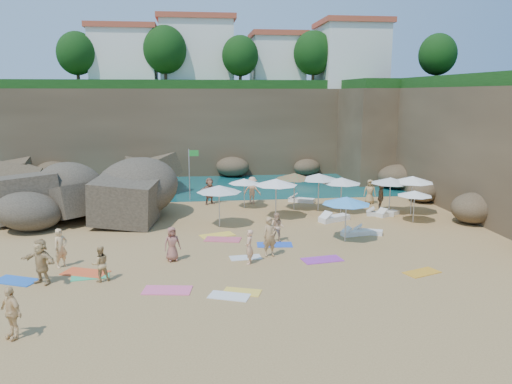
{
  "coord_description": "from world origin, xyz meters",
  "views": [
    {
      "loc": [
        -1.5,
        -25.05,
        7.63
      ],
      "look_at": [
        2.0,
        3.0,
        2.0
      ],
      "focal_mm": 35.0,
      "sensor_mm": 36.0,
      "label": 1
    }
  ],
  "objects": [
    {
      "name": "lounger_3",
      "position": [
        7.89,
        0.46,
        0.12
      ],
      "size": [
        1.65,
        1.11,
        0.24
      ],
      "primitive_type": "cube",
      "rotation": [
        0.0,
        0.0,
        -0.41
      ],
      "color": "white",
      "rests_on": "ground"
    },
    {
      "name": "clifftop_trees",
      "position": [
        4.78,
        19.52,
        11.26
      ],
      "size": [
        35.6,
        23.82,
        4.4
      ],
      "color": "#11380F",
      "rests_on": "ground"
    },
    {
      "name": "person_stand_5",
      "position": [
        -0.49,
        9.08,
        0.93
      ],
      "size": [
        1.77,
        1.21,
        1.86
      ],
      "primitive_type": "imported",
      "rotation": [
        0.0,
        0.0,
        0.46
      ],
      "color": "#AB7055",
      "rests_on": "ground"
    },
    {
      "name": "lounger_5",
      "position": [
        7.13,
        0.28,
        0.12
      ],
      "size": [
        1.65,
        0.81,
        0.25
      ],
      "primitive_type": "cube",
      "rotation": [
        0.0,
        0.0,
        0.18
      ],
      "color": "white",
      "rests_on": "ground"
    },
    {
      "name": "towel_12",
      "position": [
        -0.35,
        1.17,
        0.02
      ],
      "size": [
        2.02,
        1.47,
        0.03
      ],
      "primitive_type": "cube",
      "rotation": [
        0.0,
        0.0,
        0.34
      ],
      "color": "yellow",
      "rests_on": "ground"
    },
    {
      "name": "parasol_1",
      "position": [
        1.78,
        7.62,
        1.84
      ],
      "size": [
        2.12,
        2.12,
        2.0
      ],
      "color": "silver",
      "rests_on": "ground"
    },
    {
      "name": "parasol_6",
      "position": [
        5.0,
        6.66,
        2.27
      ],
      "size": [
        2.61,
        2.61,
        2.47
      ],
      "color": "silver",
      "rests_on": "ground"
    },
    {
      "name": "person_lie_1",
      "position": [
        -7.32,
        -9.65,
        0.21
      ],
      "size": [
        1.83,
        1.94,
        0.41
      ],
      "primitive_type": "imported",
      "rotation": [
        0.0,
        0.0,
        -0.68
      ],
      "color": "#F2C789",
      "rests_on": "ground"
    },
    {
      "name": "ground",
      "position": [
        0.0,
        0.0,
        0.0
      ],
      "size": [
        120.0,
        120.0,
        0.0
      ],
      "primitive_type": "plane",
      "color": "tan",
      "rests_on": "ground"
    },
    {
      "name": "parasol_10",
      "position": [
        6.23,
        -0.72,
        2.19
      ],
      "size": [
        2.52,
        2.52,
        2.39
      ],
      "color": "silver",
      "rests_on": "ground"
    },
    {
      "name": "towel_6",
      "position": [
        4.29,
        -3.49,
        0.02
      ],
      "size": [
        1.97,
        1.2,
        0.03
      ],
      "primitive_type": "cube",
      "rotation": [
        0.0,
        0.0,
        0.16
      ],
      "color": "purple",
      "rests_on": "ground"
    },
    {
      "name": "parasol_2",
      "position": [
        10.85,
        4.82,
        2.17
      ],
      "size": [
        2.5,
        2.5,
        2.37
      ],
      "color": "silver",
      "rests_on": "ground"
    },
    {
      "name": "person_lie_2",
      "position": [
        -2.61,
        -2.76,
        0.21
      ],
      "size": [
        1.24,
        1.74,
        0.42
      ],
      "primitive_type": "imported",
      "rotation": [
        0.0,
        0.0,
        0.33
      ],
      "color": "#A05F50",
      "rests_on": "ground"
    },
    {
      "name": "person_stand_4",
      "position": [
        10.61,
        7.81,
        0.86
      ],
      "size": [
        0.94,
        0.7,
        1.72
      ],
      "primitive_type": "imported",
      "rotation": [
        0.0,
        0.0,
        -0.32
      ],
      "color": "tan",
      "rests_on": "ground"
    },
    {
      "name": "rock_promontory",
      "position": [
        -11.0,
        16.0,
        0.0
      ],
      "size": [
        12.0,
        7.0,
        2.0
      ],
      "primitive_type": null,
      "color": "brown",
      "rests_on": "ground"
    },
    {
      "name": "parasol_11",
      "position": [
        11.43,
        2.51,
        1.79
      ],
      "size": [
        2.06,
        2.06,
        1.95
      ],
      "color": "silver",
      "rests_on": "ground"
    },
    {
      "name": "person_stand_0",
      "position": [
        -7.47,
        -2.98,
        0.88
      ],
      "size": [
        0.75,
        0.76,
        1.77
      ],
      "primitive_type": "imported",
      "rotation": [
        0.0,
        0.0,
        0.82
      ],
      "color": "#E0B175",
      "rests_on": "ground"
    },
    {
      "name": "flag_pole",
      "position": [
        -1.76,
        10.58,
        2.37
      ],
      "size": [
        0.72,
        0.07,
        3.71
      ],
      "color": "silver",
      "rests_on": "ground"
    },
    {
      "name": "towel_2",
      "position": [
        -6.28,
        -3.91,
        0.02
      ],
      "size": [
        2.16,
        1.61,
        0.03
      ],
      "primitive_type": "cube",
      "rotation": [
        0.0,
        0.0,
        -0.38
      ],
      "color": "#F65526",
      "rests_on": "ground"
    },
    {
      "name": "cliff_right",
      "position": [
        19.0,
        8.0,
        4.0
      ],
      "size": [
        8.0,
        30.0,
        8.0
      ],
      "primitive_type": "cube",
      "color": "brown",
      "rests_on": "ground"
    },
    {
      "name": "lounger_4",
      "position": [
        10.08,
        4.41,
        0.13
      ],
      "size": [
        1.75,
        0.9,
        0.26
      ],
      "primitive_type": "cube",
      "rotation": [
        0.0,
        0.0,
        -0.22
      ],
      "color": "silver",
      "rests_on": "ground"
    },
    {
      "name": "towel_9",
      "position": [
        -0.1,
        0.35,
        0.02
      ],
      "size": [
        2.06,
        1.37,
        0.03
      ],
      "primitive_type": "cube",
      "rotation": [
        0.0,
        0.0,
        -0.25
      ],
      "color": "#DD566D",
      "rests_on": "ground"
    },
    {
      "name": "cliff_corner",
      "position": [
        17.0,
        20.0,
        4.0
      ],
      "size": [
        10.0,
        12.0,
        8.0
      ],
      "primitive_type": "cube",
      "color": "brown",
      "rests_on": "ground"
    },
    {
      "name": "person_stand_6",
      "position": [
        0.87,
        -3.54,
        0.79
      ],
      "size": [
        0.48,
        0.63,
        1.58
      ],
      "primitive_type": "imported",
      "rotation": [
        0.0,
        0.0,
        4.53
      ],
      "color": "#EEAF87",
      "rests_on": "ground"
    },
    {
      "name": "towel_0",
      "position": [
        -8.93,
        -4.52,
        0.02
      ],
      "size": [
        2.03,
        1.56,
        0.03
      ],
      "primitive_type": "cube",
      "rotation": [
        0.0,
        0.0,
        -0.41
      ],
      "color": "blue",
      "rests_on": "ground"
    },
    {
      "name": "parasol_4",
      "position": [
        12.17,
        4.52,
        2.27
      ],
      "size": [
        2.62,
        2.62,
        2.47
      ],
      "color": "silver",
      "rests_on": "ground"
    },
    {
      "name": "parasol_8",
      "position": [
        7.78,
        5.28,
        2.15
      ],
      "size": [
        2.48,
        2.48,
        2.35
      ],
      "color": "silver",
      "rests_on": "ground"
    },
    {
      "name": "towel_13",
      "position": [
        0.79,
        -2.74,
        0.01
      ],
      "size": [
        1.54,
        0.88,
        0.03
      ],
      "primitive_type": "cube",
      "rotation": [
        0.0,
        0.0,
        0.1
      ],
      "color": "silver",
      "rests_on": "ground"
    },
    {
      "name": "towel_5",
      "position": [
        -0.3,
        -7.18,
        0.01
      ],
      "size": [
        1.72,
        1.29,
        0.03
      ],
      "primitive_type": "cube",
      "rotation": [
        0.0,
        0.0,
        -0.38
      ],
      "color": "white",
      "rests_on": "ground"
    },
    {
      "name": "seawater",
      "position": [
        0.0,
        30.0,
        0.0
      ],
      "size": [
        120.0,
        120.0,
        0.0
      ],
      "primitive_type": "plane",
      "color": "#0C4751",
      "rests_on": "ground"
    },
    {
      "name": "lounger_2",
      "position": [
        10.58,
        4.36,
        0.13
      ],
      "size": [
        1.73,
        1.35,
        0.26
      ],
      "primitive_type": "cube",
      "rotation": [
        0.0,
        0.0,
        0.54
      ],
      "color": "silver",
      "rests_on": "ground"
    },
    {
      "name": "clifftop_buildings",
      "position": [
        2.96,
        25.79,
        11.24
      ],
      "size": [
        28.48,
        9.48,
        7.0
      ],
      "color": "white",
      "rests_on": "cliff_back"
    },
    {
      "name": "person_lie_4",
      "position": [
        1.95,
        -2.67,
        0.22
      ],
      "size": [
        1.03,
        1.97,
        0.45
      ],
      "primitive_type": "imported",
      "rotation": [
        0.0,
        0.0,
        0.2
      ],
      "color": "tan",
      "rests_on": "ground"
    },
    {
      "name": "parasol_0",
      "position": [
        6.52,
        6.17,
        2.29
      ],
      "size": [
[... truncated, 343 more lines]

